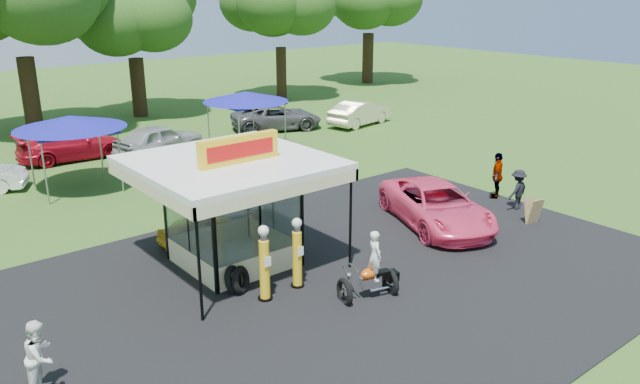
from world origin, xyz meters
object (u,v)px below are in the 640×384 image
Objects in this scene: motorcycle at (372,271)px; bg_car_b at (71,145)px; spectator_east_b at (497,176)px; spectator_east_a at (518,190)px; gas_pump_right at (297,255)px; pink_sedan at (437,205)px; tent_west at (70,123)px; tent_east at (246,97)px; bg_car_d at (276,117)px; bg_car_e at (360,113)px; gas_station_kiosk at (233,210)px; gas_pump_left at (264,265)px; a_frame_sign at (533,211)px; kiosk_car at (200,229)px; spectator_west at (40,356)px; bg_car_c at (159,140)px.

motorcycle reaches higher than bg_car_b.
motorcycle is 10.29m from spectator_east_b.
spectator_east_a is at bearing -147.42° from bg_car_b.
spectator_east_a is (10.55, -0.12, -0.22)m from gas_pump_right.
pink_sedan is at bearing -18.21° from spectator_east_a.
gas_pump_right reaches higher than bg_car_b.
tent_west is 9.34m from tent_east.
bg_car_b is at bearing 106.08° from bg_car_d.
bg_car_d is 1.17× the size of bg_car_e.
gas_station_kiosk reaches higher than bg_car_e.
gas_station_kiosk is 2.81× the size of spectator_east_b.
bg_car_e is (16.90, 12.64, -1.02)m from gas_station_kiosk.
gas_pump_left is 1.08× the size of motorcycle.
gas_station_kiosk is 11.03m from a_frame_sign.
tent_west is at bearing 138.32° from a_frame_sign.
spectator_east_b is at bearing 148.59° from bg_car_e.
kiosk_car is 12.11m from spectator_east_a.
a_frame_sign is 0.61× the size of spectator_east_a.
motorcycle is at bearing -133.35° from pink_sedan.
a_frame_sign is at bearing -21.00° from gas_station_kiosk.
spectator_east_b is at bearing 31.40° from motorcycle.
spectator_east_b is at bearing -106.91° from kiosk_car.
gas_pump_right is at bearing 3.21° from gas_pump_left.
bg_car_e is 9.10m from tent_east.
spectator_east_b is at bearing 72.22° from a_frame_sign.
kiosk_car is 1.46× the size of spectator_east_b.
pink_sedan is (7.40, -1.78, -1.02)m from gas_station_kiosk.
spectator_west is 0.38× the size of tent_east.
gas_pump_right is at bearing -173.58° from kiosk_car.
bg_car_b is at bearing 89.20° from gas_station_kiosk.
bg_car_d is at bearing 54.47° from bg_car_e.
gas_pump_left is 0.48× the size of bg_car_e.
tent_east is at bearing 108.16° from a_frame_sign.
spectator_east_b is 0.37× the size of bg_car_b.
motorcycle is 1.07× the size of spectator_east_b.
a_frame_sign is at bearing -82.19° from tent_east.
spectator_east_b is (12.24, 1.28, -0.10)m from gas_pump_left.
gas_pump_right is at bearing 139.20° from motorcycle.
gas_pump_right is at bearing 122.17° from bg_car_e.
spectator_west is 0.37× the size of tent_west.
gas_pump_left is 0.79× the size of kiosk_car.
bg_car_b is 1.13× the size of tent_west.
spectator_east_a is at bearing -0.65° from gas_pump_right.
bg_car_b is 11.93m from bg_car_d.
motorcycle is 6.17m from pink_sedan.
spectator_east_a is at bearing -170.02° from bg_car_c.
bg_car_d is 5.47m from tent_east.
bg_car_c is (10.55, 16.60, -0.03)m from spectator_west.
pink_sedan reaches higher than bg_car_e.
pink_sedan is at bearing 135.95° from bg_car_e.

